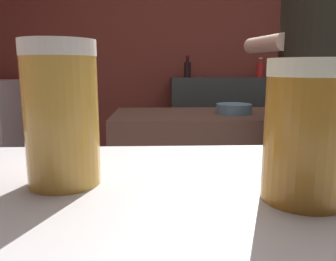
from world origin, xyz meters
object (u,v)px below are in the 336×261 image
bartender (314,106)px  pint_glass_far (307,131)px  chefs_knife (327,113)px  bottle_soy (260,70)px  pint_glass_near (62,114)px  mixing_bowl (234,109)px  bottle_hot_sauce (187,69)px

bartender → pint_glass_far: 1.37m
chefs_knife → bottle_soy: (0.01, 1.35, 0.25)m
chefs_knife → pint_glass_near: bearing=-116.5°
mixing_bowl → pint_glass_far: (-0.32, -1.66, 0.18)m
bartender → pint_glass_near: 1.44m
chefs_knife → bottle_hot_sauce: size_ratio=1.14×
bartender → chefs_knife: bartender is taller
pint_glass_near → bottle_hot_sauce: size_ratio=0.73×
pint_glass_near → pint_glass_far: pint_glass_near is taller
bottle_soy → pint_glass_far: bearing=-106.5°
bartender → pint_glass_near: bartender is taller
pint_glass_near → chefs_knife: bearing=54.7°
chefs_knife → bottle_soy: 1.37m
mixing_bowl → bottle_hot_sauce: (-0.16, 1.30, 0.23)m
bartender → bottle_soy: bearing=-20.4°
mixing_bowl → bottle_soy: bearing=67.1°
mixing_bowl → bottle_soy: (0.56, 1.32, 0.22)m
chefs_knife → bottle_soy: bottle_soy is taller
pint_glass_near → bottle_soy: size_ratio=0.82×
bartender → mixing_bowl: bearing=20.8°
chefs_knife → bottle_hot_sauce: (-0.71, 1.33, 0.25)m
bartender → pint_glass_near: size_ratio=11.10×
bartender → bottle_soy: bartender is taller
chefs_knife → pint_glass_near: 1.94m
bottle_soy → bartender: bearing=-99.2°
bottle_hot_sauce → bottle_soy: 0.72m
mixing_bowl → chefs_knife: size_ratio=0.88×
pint_glass_near → mixing_bowl: bearing=70.6°
mixing_bowl → bottle_soy: bottle_soy is taller
chefs_knife → pint_glass_near: (-1.12, -1.58, 0.22)m
mixing_bowl → pint_glass_far: size_ratio=1.56×
mixing_bowl → chefs_knife: (0.55, -0.03, -0.02)m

